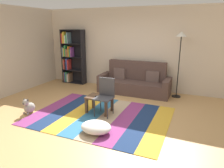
{
  "coord_description": "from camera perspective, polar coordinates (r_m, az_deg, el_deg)",
  "views": [
    {
      "loc": [
        1.99,
        -4.16,
        2.07
      ],
      "look_at": [
        -0.02,
        0.54,
        0.65
      ],
      "focal_mm": 33.09,
      "sensor_mm": 36.0,
      "label": 1
    }
  ],
  "objects": [
    {
      "name": "ground_plane",
      "position": [
        5.06,
        -2.24,
        -8.65
      ],
      "size": [
        14.0,
        14.0,
        0.0
      ],
      "primitive_type": "plane",
      "color": "tan"
    },
    {
      "name": "back_wall",
      "position": [
        7.04,
        6.67,
        9.55
      ],
      "size": [
        6.8,
        0.1,
        2.7
      ],
      "primitive_type": "cube",
      "color": "beige",
      "rests_on": "ground_plane"
    },
    {
      "name": "left_wall",
      "position": [
        7.33,
        -24.67,
        8.49
      ],
      "size": [
        0.1,
        5.5,
        2.7
      ],
      "primitive_type": "cube",
      "color": "beige",
      "rests_on": "ground_plane"
    },
    {
      "name": "rug",
      "position": [
        5.03,
        -3.16,
        -8.74
      ],
      "size": [
        3.19,
        2.37,
        0.01
      ],
      "color": "#843370",
      "rests_on": "ground_plane"
    },
    {
      "name": "couch",
      "position": [
        6.69,
        6.23,
        0.4
      ],
      "size": [
        2.26,
        0.8,
        1.0
      ],
      "color": "#4C3833",
      "rests_on": "ground_plane"
    },
    {
      "name": "bookshelf",
      "position": [
        7.93,
        -11.32,
        7.35
      ],
      "size": [
        0.9,
        0.28,
        1.98
      ],
      "color": "black",
      "rests_on": "ground_plane"
    },
    {
      "name": "coffee_table",
      "position": [
        5.12,
        -3.51,
        -4.41
      ],
      "size": [
        0.61,
        0.44,
        0.41
      ],
      "color": "#513826",
      "rests_on": "rug"
    },
    {
      "name": "pouf",
      "position": [
        4.26,
        -4.43,
        -11.8
      ],
      "size": [
        0.63,
        0.51,
        0.22
      ],
      "primitive_type": "ellipsoid",
      "color": "white",
      "rests_on": "rug"
    },
    {
      "name": "dog",
      "position": [
        5.53,
        -21.99,
        -5.9
      ],
      "size": [
        0.22,
        0.35,
        0.4
      ],
      "color": "#9E998E",
      "rests_on": "ground_plane"
    },
    {
      "name": "standing_lamp",
      "position": [
        6.33,
        18.47,
        10.7
      ],
      "size": [
        0.32,
        0.32,
        1.95
      ],
      "color": "black",
      "rests_on": "ground_plane"
    },
    {
      "name": "tv_remote",
      "position": [
        5.09,
        -3.85,
        -3.36
      ],
      "size": [
        0.13,
        0.15,
        0.02
      ],
      "primitive_type": "cube",
      "rotation": [
        0.0,
        0.0,
        -0.64
      ],
      "color": "black",
      "rests_on": "coffee_table"
    },
    {
      "name": "folding_chair",
      "position": [
        4.94,
        -1.88,
        -2.61
      ],
      "size": [
        0.4,
        0.4,
        0.9
      ],
      "rotation": [
        0.0,
        0.0,
        -0.47
      ],
      "color": "#38383D",
      "rests_on": "ground_plane"
    }
  ]
}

